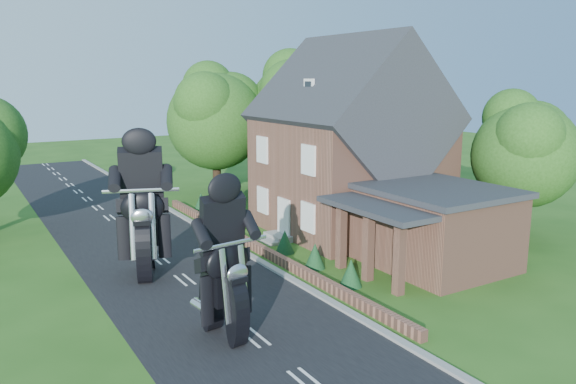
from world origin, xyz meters
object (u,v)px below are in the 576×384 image
annex (434,226)px  motorcycle_follow (145,255)px  garden_wall (256,247)px  motorcycle_lead (224,315)px  house (350,148)px

annex → motorcycle_follow: size_ratio=3.60×
garden_wall → motorcycle_lead: motorcycle_lead is taller
motorcycle_follow → motorcycle_lead: bearing=113.2°
garden_wall → motorcycle_lead: bearing=-124.0°
house → annex: bearing=-95.2°
house → annex: size_ratio=1.45×
annex → motorcycle_follow: bearing=155.4°
house → garden_wall: bearing=-170.8°
house → motorcycle_follow: 12.29m
motorcycle_follow → annex: bearing=175.4°
house → motorcycle_lead: (-11.29, -8.54, -3.56)m
house → annex: 7.30m
garden_wall → motorcycle_follow: bearing=-172.2°
garden_wall → motorcycle_follow: 5.57m
house → motorcycle_follow: (-11.67, -1.75, -3.43)m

